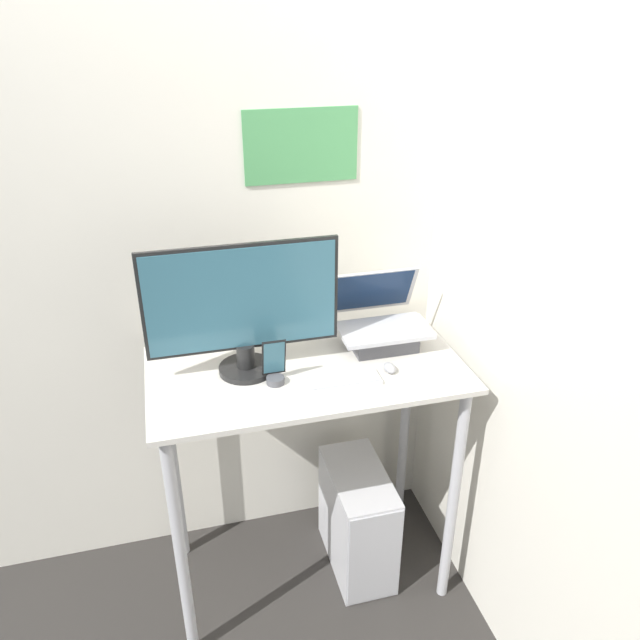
{
  "coord_description": "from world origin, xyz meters",
  "views": [
    {
      "loc": [
        -0.43,
        -1.54,
        2.16
      ],
      "look_at": [
        0.05,
        0.29,
        1.19
      ],
      "focal_mm": 35.0,
      "sensor_mm": 36.0,
      "label": 1
    }
  ],
  "objects": [
    {
      "name": "keyboard",
      "position": [
        0.1,
        0.16,
        1.02
      ],
      "size": [
        0.25,
        0.09,
        0.02
      ],
      "color": "silver",
      "rests_on": "desk"
    },
    {
      "name": "cell_phone",
      "position": [
        -0.13,
        0.23,
        1.07
      ],
      "size": [
        0.08,
        0.06,
        0.16
      ],
      "color": "#4C4C51",
      "rests_on": "desk"
    },
    {
      "name": "desk",
      "position": [
        0.0,
        0.29,
        0.83
      ],
      "size": [
        1.11,
        0.59,
        1.01
      ],
      "color": "beige",
      "rests_on": "ground_plane"
    },
    {
      "name": "mouse",
      "position": [
        0.27,
        0.19,
        1.03
      ],
      "size": [
        0.04,
        0.06,
        0.03
      ],
      "color": "#99999E",
      "rests_on": "desk"
    },
    {
      "name": "wall_back",
      "position": [
        0.0,
        0.67,
        1.3
      ],
      "size": [
        6.0,
        0.06,
        2.6
      ],
      "color": "silver",
      "rests_on": "ground_plane"
    },
    {
      "name": "laptop",
      "position": [
        0.31,
        0.38,
        1.09
      ],
      "size": [
        0.33,
        0.28,
        0.27
      ],
      "color": "#4C4C51",
      "rests_on": "desk"
    },
    {
      "name": "monitor",
      "position": [
        -0.21,
        0.33,
        1.25
      ],
      "size": [
        0.65,
        0.19,
        0.47
      ],
      "color": "black",
      "rests_on": "desk"
    },
    {
      "name": "computer_tower",
      "position": [
        0.21,
        0.3,
        0.24
      ],
      "size": [
        0.22,
        0.44,
        0.47
      ],
      "color": "silver",
      "rests_on": "ground_plane"
    },
    {
      "name": "ground_plane",
      "position": [
        0.0,
        0.0,
        0.0
      ],
      "size": [
        12.0,
        12.0,
        0.0
      ],
      "primitive_type": "plane",
      "color": "#2D2B28"
    },
    {
      "name": "wall_side_right",
      "position": [
        0.64,
        0.0,
        1.3
      ],
      "size": [
        0.05,
        6.0,
        2.6
      ],
      "color": "silver",
      "rests_on": "ground_plane"
    }
  ]
}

